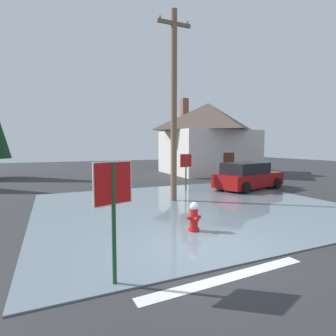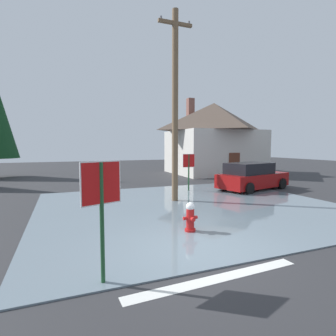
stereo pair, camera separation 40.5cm
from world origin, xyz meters
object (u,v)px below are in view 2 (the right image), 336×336
at_px(stop_sign_near, 101,197).
at_px(stop_sign_far, 189,165).
at_px(parked_car, 252,177).
at_px(utility_pole, 175,104).
at_px(fire_hydrant, 190,218).
at_px(house, 214,137).

bearing_deg(stop_sign_near, stop_sign_far, 55.28).
xyz_separation_m(stop_sign_near, parked_car, (9.68, 7.76, -0.90)).
relative_size(utility_pole, stop_sign_far, 4.05).
distance_m(fire_hydrant, parked_car, 8.87).
xyz_separation_m(utility_pole, stop_sign_far, (1.81, 2.26, -2.96)).
height_order(utility_pole, house, utility_pole).
relative_size(stop_sign_far, house, 0.26).
relative_size(house, parked_car, 1.67).
relative_size(utility_pole, house, 1.06).
relative_size(stop_sign_near, stop_sign_far, 1.09).
relative_size(stop_sign_near, utility_pole, 0.27).
bearing_deg(house, stop_sign_far, -128.83).
bearing_deg(utility_pole, fire_hydrant, -107.17).
distance_m(fire_hydrant, stop_sign_far, 7.34).
relative_size(stop_sign_near, parked_car, 0.48).
xyz_separation_m(fire_hydrant, house, (9.61, 14.59, 2.91)).
xyz_separation_m(house, parked_car, (-2.79, -8.93, -2.60)).
relative_size(stop_sign_near, house, 0.29).
bearing_deg(fire_hydrant, house, 56.63).
height_order(stop_sign_near, parked_car, stop_sign_near).
distance_m(utility_pole, parked_car, 6.77).
bearing_deg(house, utility_pole, -128.81).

